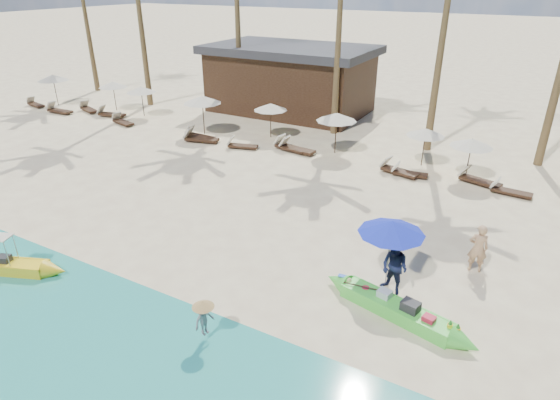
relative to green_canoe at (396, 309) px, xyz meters
The scene contains 31 objects.
ground 4.66m from the green_canoe, behind, with size 240.00×240.00×0.00m, color beige.
wet_sand_strip 6.73m from the green_canoe, 133.79° to the right, with size 240.00×4.50×0.01m, color tan.
green_canoe is the anchor object (origin of this frame).
yellow_canoe 12.06m from the green_canoe, 160.94° to the right, with size 4.61×2.06×1.26m.
tourist 3.71m from the green_canoe, 65.39° to the left, with size 0.59×0.39×1.61m, color tan.
vendor_green 1.24m from the green_canoe, 111.76° to the left, with size 0.81×0.63×1.68m, color #151B3B.
vendor_yellow 5.13m from the green_canoe, 140.32° to the right, with size 0.58×0.33×0.90m, color gray.
blue_umbrella 2.27m from the green_canoe, 117.04° to the left, with size 1.94×1.94×2.09m.
resort_parasol_0 30.02m from the green_canoe, 158.75° to the left, with size 2.09×2.09×2.15m.
lounger_0_left 30.59m from the green_canoe, 161.33° to the left, with size 1.78×0.83×0.58m.
lounger_0_right 27.63m from the green_canoe, 160.08° to the left, with size 1.95×0.69×0.65m.
resort_parasol_1 26.10m from the green_canoe, 152.86° to the left, with size 1.89×1.89×1.95m.
lounger_1_left 26.79m from the green_canoe, 156.50° to the left, with size 1.91×1.12×0.62m.
lounger_1_right 24.58m from the green_canoe, 154.79° to the left, with size 1.97×0.92×0.64m.
resort_parasol_2 23.57m from the green_canoe, 150.23° to the left, with size 1.88×1.88×1.94m.
lounger_2_left 22.40m from the green_canoe, 154.64° to the left, with size 1.85×0.94×0.60m.
resort_parasol_3 18.09m from the green_canoe, 144.08° to the left, with size 2.18×2.18×2.24m.
lounger_3_left 17.18m from the green_canoe, 146.04° to the left, with size 1.89×0.67×0.63m.
lounger_3_right 16.64m from the green_canoe, 146.47° to the left, with size 2.05×1.07×0.67m.
resort_parasol_4 16.18m from the green_canoe, 132.36° to the left, with size 1.89×1.89×1.95m.
lounger_4_left 14.68m from the green_canoe, 140.11° to the left, with size 1.73×0.94×0.56m.
lounger_4_right 13.33m from the green_canoe, 129.24° to the left, with size 2.03×0.79×0.67m.
resort_parasol_5 13.12m from the green_canoe, 120.38° to the left, with size 2.07×2.07×2.13m.
lounger_5_left 13.65m from the green_canoe, 130.34° to the left, with size 2.05×0.97×0.67m.
resort_parasol_6 11.92m from the green_canoe, 100.57° to the left, with size 1.81×1.81×1.87m.
lounger_6_left 10.22m from the green_canoe, 103.53° to the left, with size 1.69×0.71×0.56m.
lounger_6_right 10.37m from the green_canoe, 106.12° to the left, with size 1.97×1.03×0.64m.
resort_parasol_7 11.00m from the green_canoe, 89.94° to the left, with size 1.87×1.87×1.92m.
lounger_7_left 10.59m from the green_canoe, 87.03° to the left, with size 1.95×1.06×0.63m.
lounger_7_right 10.20m from the green_canoe, 79.30° to the left, with size 1.70×0.63×0.57m.
pavilion_west 21.80m from the green_canoe, 125.65° to the left, with size 10.80×6.60×4.30m.
Camera 1 is at (6.86, -10.53, 8.34)m, focal length 30.00 mm.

